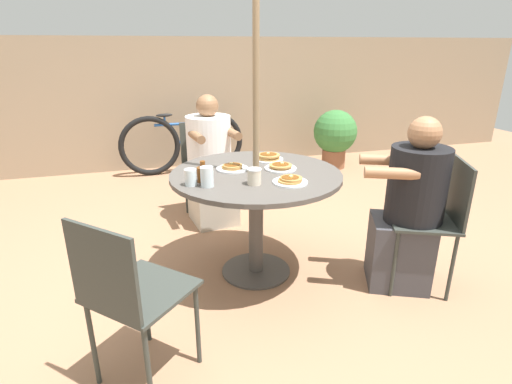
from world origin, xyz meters
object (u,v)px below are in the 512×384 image
patio_chair_south (435,215)px  pancake_plate_d (268,157)px  diner_south (408,213)px  pancake_plate_b (232,167)px  patio_table (256,190)px  potted_shrub (335,135)px  pancake_plate_a (290,181)px  diner_north (211,167)px  patio_chair_north (205,162)px  drinking_glass_a (207,177)px  bicycle (183,143)px  pancake_plate_c (280,167)px  coffee_cup (254,176)px  syrup_bottle (203,174)px  patio_chair_east (128,291)px  drinking_glass_b (191,177)px

patio_chair_south → pancake_plate_d: bearing=74.5°
diner_south → pancake_plate_b: (-1.04, 0.52, 0.25)m
patio_table → potted_shrub: potted_shrub is taller
pancake_plate_a → potted_shrub: (1.59, 2.51, -0.33)m
pancake_plate_a → potted_shrub: 2.99m
diner_north → patio_table: bearing=90.0°
patio_chair_north → drinking_glass_a: bearing=73.8°
bicycle → pancake_plate_b: bearing=-89.9°
drinking_glass_a → bicycle: drinking_glass_a is taller
diner_north → pancake_plate_c: size_ratio=5.33×
pancake_plate_b → diner_south: bearing=-26.5°
drinking_glass_a → potted_shrub: 3.22m
patio_chair_south → potted_shrub: patio_chair_south is taller
patio_chair_south → coffee_cup: bearing=101.7°
patio_chair_south → pancake_plate_a: size_ratio=4.06×
potted_shrub → patio_table: bearing=-127.6°
pancake_plate_b → bicycle: 2.49m
pancake_plate_a → patio_chair_north: bearing=101.9°
pancake_plate_a → patio_table: bearing=118.0°
pancake_plate_b → bicycle: bearing=91.8°
syrup_bottle → drinking_glass_a: size_ratio=1.10×
pancake_plate_a → pancake_plate_b: bearing=126.5°
patio_chair_north → coffee_cup: patio_chair_north is taller
patio_chair_east → coffee_cup: (0.75, 0.59, 0.28)m
diner_north → pancake_plate_a: 1.31m
syrup_bottle → coffee_cup: size_ratio=1.35×
diner_south → pancake_plate_c: (-0.73, 0.44, 0.25)m
patio_chair_south → drinking_glass_a: (-1.42, 0.30, 0.29)m
bicycle → potted_shrub: size_ratio=2.05×
patio_table → diner_north: size_ratio=0.99×
drinking_glass_a → bicycle: (0.14, 2.75, -0.43)m
pancake_plate_c → bicycle: (-0.39, 2.54, -0.39)m
diner_south → pancake_plate_a: diner_south is taller
patio_chair_south → pancake_plate_d: (-0.89, 0.74, 0.25)m
drinking_glass_b → patio_chair_south: bearing=-12.9°
patio_chair_north → pancake_plate_d: bearing=102.5°
patio_chair_south → bicycle: (-1.27, 3.05, -0.14)m
syrup_bottle → drinking_glass_a: (0.01, -0.09, 0.01)m
pancake_plate_a → patio_chair_east: bearing=-150.1°
drinking_glass_b → diner_south: bearing=-11.5°
patio_chair_east → pancake_plate_d: patio_chair_east is taller
potted_shrub → drinking_glass_a: bearing=-130.6°
patio_table → patio_chair_east: (-0.83, -0.82, -0.11)m
patio_table → pancake_plate_b: bearing=141.3°
pancake_plate_c → coffee_cup: coffee_cup is taller
drinking_glass_b → diner_north: bearing=74.6°
pancake_plate_a → drinking_glass_a: 0.50m
bicycle → pancake_plate_c: bearing=-82.9°
drinking_glass_b → syrup_bottle: bearing=28.4°
patio_chair_north → patio_chair_south: bearing=118.9°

